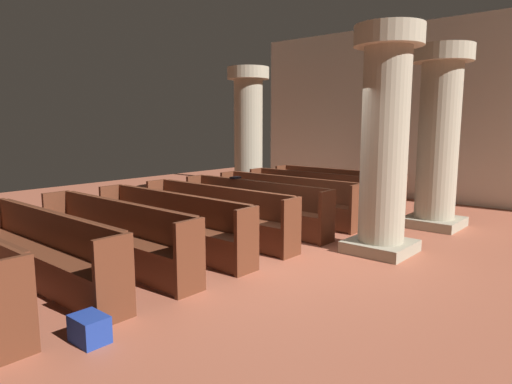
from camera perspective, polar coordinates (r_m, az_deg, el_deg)
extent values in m
plane|color=#AD5B42|center=(7.40, 2.77, -7.01)|extent=(19.20, 19.20, 0.00)
cube|color=silver|center=(12.50, 20.52, 9.31)|extent=(10.00, 0.16, 4.50)
cube|color=brown|center=(10.96, 9.93, 0.36)|extent=(3.18, 0.38, 0.05)
cube|color=brown|center=(11.07, 10.41, 1.70)|extent=(3.18, 0.04, 0.44)
cube|color=#562B1A|center=(11.09, 10.56, 2.80)|extent=(3.06, 0.06, 0.02)
cube|color=#5B2D1B|center=(11.86, 3.20, 1.18)|extent=(0.06, 0.44, 0.90)
cube|color=#5B2D1B|center=(10.23, 17.74, -0.44)|extent=(0.06, 0.44, 0.90)
cube|color=brown|center=(10.84, 9.42, -0.88)|extent=(3.18, 0.03, 0.39)
cube|color=brown|center=(10.13, 7.04, -0.26)|extent=(3.18, 0.38, 0.05)
cube|color=brown|center=(10.23, 7.59, 1.20)|extent=(3.18, 0.04, 0.44)
cube|color=#562B1A|center=(10.25, 7.76, 2.39)|extent=(3.06, 0.06, 0.02)
cube|color=#5B2D1B|center=(11.10, 0.07, 0.67)|extent=(0.06, 0.44, 0.90)
cube|color=#5B2D1B|center=(9.34, 15.34, -1.18)|extent=(0.06, 0.44, 0.90)
cube|color=brown|center=(10.02, 6.46, -1.61)|extent=(3.18, 0.03, 0.39)
cube|color=brown|center=(9.33, 3.65, -0.99)|extent=(3.18, 0.38, 0.05)
cube|color=brown|center=(9.42, 4.28, 0.60)|extent=(3.18, 0.04, 0.44)
cube|color=#562B1A|center=(9.43, 4.46, 1.90)|extent=(3.06, 0.06, 0.02)
cube|color=#5B2D1B|center=(10.37, -3.51, 0.08)|extent=(0.06, 0.44, 0.90)
cube|color=#5B2D1B|center=(8.46, 12.44, -2.08)|extent=(0.06, 0.44, 0.90)
cube|color=brown|center=(9.23, 2.98, -2.46)|extent=(3.18, 0.03, 0.39)
cube|color=brown|center=(8.57, -0.36, -1.84)|extent=(3.18, 0.38, 0.05)
cube|color=brown|center=(8.65, 0.36, -0.10)|extent=(3.18, 0.04, 0.44)
cube|color=#562B1A|center=(8.66, 0.57, 1.31)|extent=(3.06, 0.06, 0.02)
cube|color=#5B2D1B|center=(9.69, -7.61, -0.59)|extent=(0.06, 0.44, 0.90)
cube|color=#5B2D1B|center=(7.62, 8.88, -3.18)|extent=(0.06, 0.44, 0.90)
cube|color=brown|center=(8.48, -1.14, -3.45)|extent=(3.18, 0.03, 0.39)
cube|color=brown|center=(7.86, -5.13, -2.84)|extent=(3.18, 0.38, 0.05)
cube|color=brown|center=(7.93, -4.29, -0.94)|extent=(3.18, 0.04, 0.44)
cube|color=#562B1A|center=(7.93, -4.06, 0.60)|extent=(3.06, 0.06, 0.02)
cube|color=#5B2D1B|center=(9.07, -12.29, -1.35)|extent=(0.06, 0.44, 0.90)
cube|color=#5B2D1B|center=(6.81, 4.44, -4.52)|extent=(0.06, 0.44, 0.90)
cube|color=brown|center=(7.79, -6.04, -4.61)|extent=(3.18, 0.03, 0.39)
cube|color=brown|center=(7.22, -10.80, -4.01)|extent=(3.18, 0.38, 0.05)
cube|color=brown|center=(7.28, -9.82, -1.93)|extent=(3.18, 0.04, 0.44)
cube|color=#562B1A|center=(7.27, -9.58, -0.25)|extent=(3.06, 0.06, 0.02)
cube|color=#5B2D1B|center=(8.53, -17.62, -2.21)|extent=(0.06, 0.44, 0.90)
cube|color=#5B2D1B|center=(6.07, -1.16, -6.16)|extent=(0.06, 0.44, 0.90)
cube|color=brown|center=(7.17, -11.85, -5.93)|extent=(3.18, 0.03, 0.39)
cube|color=brown|center=(6.67, -17.51, -5.33)|extent=(3.18, 0.38, 0.05)
cube|color=brown|center=(6.70, -16.39, -3.08)|extent=(3.18, 0.04, 0.44)
cube|color=#562B1A|center=(6.69, -16.13, -1.25)|extent=(3.06, 0.06, 0.02)
cube|color=#5B2D1B|center=(8.06, -23.62, -3.15)|extent=(0.06, 0.44, 0.90)
cube|color=#5B2D1B|center=(5.40, -8.28, -8.16)|extent=(0.06, 0.44, 0.90)
cube|color=brown|center=(6.64, -18.71, -7.40)|extent=(3.18, 0.03, 0.39)
cube|color=brown|center=(6.23, -25.33, -6.77)|extent=(3.18, 0.38, 0.05)
cube|color=brown|center=(6.24, -24.07, -4.36)|extent=(3.18, 0.04, 0.44)
cube|color=#562B1A|center=(6.22, -23.80, -2.41)|extent=(3.06, 0.06, 0.02)
cube|color=#5B2D1B|center=(4.84, -17.33, -10.49)|extent=(0.06, 0.44, 0.90)
cube|color=brown|center=(6.22, -26.68, -8.97)|extent=(3.18, 0.03, 0.39)
cube|color=#5B2D1B|center=(4.44, -28.53, -12.96)|extent=(0.06, 0.44, 0.90)
cube|color=#9F967E|center=(9.50, 21.35, -3.51)|extent=(1.01, 1.01, 0.18)
cylinder|color=#ADA389|center=(9.31, 21.88, 5.87)|extent=(0.75, 0.75, 2.93)
cylinder|color=#B6AB90|center=(9.39, 22.46, 15.74)|extent=(1.08, 1.08, 0.30)
cube|color=#9F967E|center=(12.18, -0.95, -0.31)|extent=(1.01, 1.01, 0.18)
cylinder|color=#ADA389|center=(12.03, -0.96, 7.01)|extent=(0.75, 0.75, 2.93)
cylinder|color=#B6AB90|center=(12.09, -0.98, 14.67)|extent=(1.08, 1.08, 0.30)
cube|color=#9F967E|center=(7.41, 15.29, -6.58)|extent=(0.95, 0.95, 0.18)
cylinder|color=#ADA389|center=(7.16, 15.79, 5.49)|extent=(0.70, 0.70, 2.93)
cylinder|color=#B6AB90|center=(7.26, 16.35, 18.29)|extent=(1.02, 1.02, 0.30)
cube|color=#562B1A|center=(11.68, 16.65, -1.37)|extent=(0.45, 0.45, 0.06)
cube|color=brown|center=(11.62, 16.75, 0.79)|extent=(0.28, 0.28, 0.95)
cube|color=brown|center=(11.56, 16.87, 3.42)|extent=(0.48, 0.35, 0.15)
cube|color=black|center=(9.08, -2.60, 1.82)|extent=(0.14, 0.20, 0.04)
cube|color=navy|center=(4.63, -20.15, -15.81)|extent=(0.35, 0.26, 0.26)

